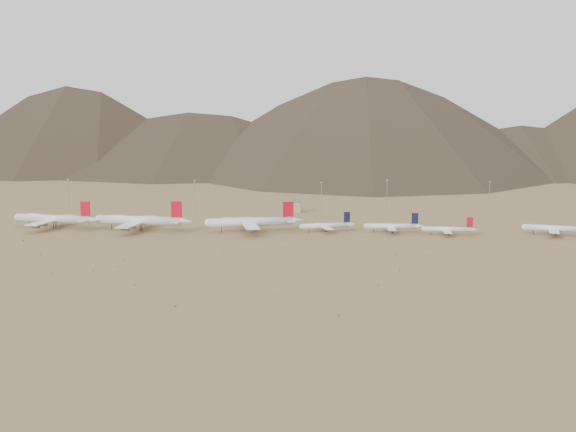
# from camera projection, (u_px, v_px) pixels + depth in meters

# --- Properties ---
(ground) EXTENTS (3000.00, 3000.00, 0.00)m
(ground) POSITION_uv_depth(u_px,v_px,m) (239.00, 238.00, 477.73)
(ground) COLOR #9E7C52
(ground) RESTS_ON ground
(mountain_ridge) EXTENTS (4400.00, 1000.00, 300.00)m
(mountain_ridge) POSITION_uv_depth(u_px,v_px,m) (308.00, 73.00, 1342.90)
(mountain_ridge) COLOR #443528
(mountain_ridge) RESTS_ON ground
(widebody_west) EXTENTS (67.29, 52.57, 20.15)m
(widebody_west) POSITION_uv_depth(u_px,v_px,m) (53.00, 219.00, 513.33)
(widebody_west) COLOR white
(widebody_west) RESTS_ON ground
(widebody_centre) EXTENTS (71.95, 55.80, 21.42)m
(widebody_centre) POSITION_uv_depth(u_px,v_px,m) (140.00, 220.00, 502.88)
(widebody_centre) COLOR white
(widebody_centre) RESTS_ON ground
(widebody_east) EXTENTS (67.88, 53.47, 20.54)m
(widebody_east) POSITION_uv_depth(u_px,v_px,m) (251.00, 222.00, 498.70)
(widebody_east) COLOR white
(widebody_east) RESTS_ON ground
(narrowbody_a) EXTENTS (39.34, 29.28, 13.46)m
(narrowbody_a) POSITION_uv_depth(u_px,v_px,m) (327.00, 226.00, 499.58)
(narrowbody_a) COLOR white
(narrowbody_a) RESTS_ON ground
(narrowbody_b) EXTENTS (41.73, 29.85, 13.76)m
(narrowbody_b) POSITION_uv_depth(u_px,v_px,m) (393.00, 226.00, 496.04)
(narrowbody_b) COLOR white
(narrowbody_b) RESTS_ON ground
(narrowbody_c) EXTENTS (37.92, 27.25, 12.51)m
(narrowbody_c) POSITION_uv_depth(u_px,v_px,m) (449.00, 229.00, 485.57)
(narrowbody_c) COLOR white
(narrowbody_c) RESTS_ON ground
(narrowbody_d) EXTENTS (45.71, 33.61, 15.32)m
(narrowbody_d) POSITION_uv_depth(u_px,v_px,m) (556.00, 228.00, 483.62)
(narrowbody_d) COLOR white
(narrowbody_d) RESTS_ON ground
(control_tower) EXTENTS (8.00, 8.00, 12.00)m
(control_tower) POSITION_uv_depth(u_px,v_px,m) (296.00, 206.00, 592.93)
(control_tower) COLOR tan
(control_tower) RESTS_ON ground
(mast_far_west) EXTENTS (2.00, 0.60, 25.70)m
(mast_far_west) POSITION_uv_depth(u_px,v_px,m) (68.00, 193.00, 609.19)
(mast_far_west) COLOR gray
(mast_far_west) RESTS_ON ground
(mast_west) EXTENTS (2.00, 0.60, 25.70)m
(mast_west) POSITION_uv_depth(u_px,v_px,m) (195.00, 193.00, 603.95)
(mast_west) COLOR gray
(mast_west) RESTS_ON ground
(mast_centre) EXTENTS (2.00, 0.60, 25.70)m
(mast_centre) POSITION_uv_depth(u_px,v_px,m) (321.00, 196.00, 586.01)
(mast_centre) COLOR gray
(mast_centre) RESTS_ON ground
(mast_east) EXTENTS (2.00, 0.60, 25.70)m
(mast_east) POSITION_uv_depth(u_px,v_px,m) (387.00, 193.00, 604.90)
(mast_east) COLOR gray
(mast_east) RESTS_ON ground
(mast_far_east) EXTENTS (2.00, 0.60, 25.70)m
(mast_far_east) POSITION_uv_depth(u_px,v_px,m) (489.00, 195.00, 591.44)
(mast_far_east) COLOR gray
(mast_far_east) RESTS_ON ground
(desert_scrub) EXTENTS (425.59, 168.69, 0.78)m
(desert_scrub) POSITION_uv_depth(u_px,v_px,m) (183.00, 265.00, 393.76)
(desert_scrub) COLOR olive
(desert_scrub) RESTS_ON ground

